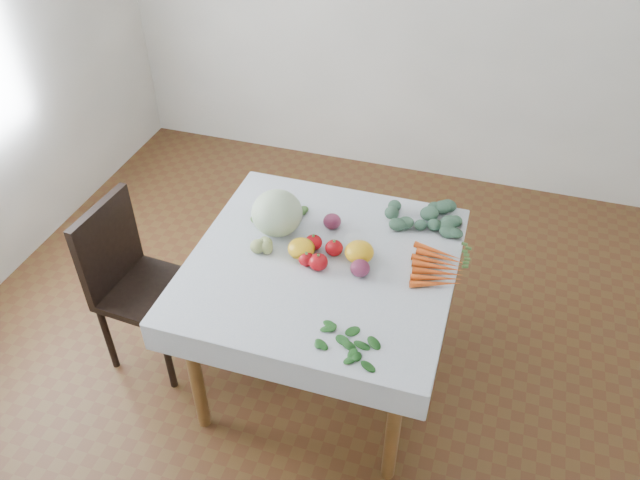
% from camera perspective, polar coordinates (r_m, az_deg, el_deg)
% --- Properties ---
extents(ground, '(4.00, 4.00, 0.00)m').
position_cam_1_polar(ground, '(3.23, 0.15, -12.05)').
color(ground, '#55381B').
extents(table, '(1.00, 1.00, 0.75)m').
position_cam_1_polar(table, '(2.75, 0.17, -3.56)').
color(table, brown).
rests_on(table, ground).
extents(tablecloth, '(1.12, 1.12, 0.01)m').
position_cam_1_polar(tablecloth, '(2.69, 0.18, -2.01)').
color(tablecloth, white).
rests_on(tablecloth, table).
extents(chair, '(0.43, 0.43, 0.89)m').
position_cam_1_polar(chair, '(3.11, -16.82, -3.10)').
color(chair, black).
rests_on(chair, ground).
extents(cabbage, '(0.30, 0.30, 0.21)m').
position_cam_1_polar(cabbage, '(2.79, -3.95, 2.47)').
color(cabbage, beige).
rests_on(cabbage, tablecloth).
extents(tomato_a, '(0.09, 0.09, 0.06)m').
position_cam_1_polar(tomato_a, '(2.65, -1.24, -1.78)').
color(tomato_a, '#AB0B13').
rests_on(tomato_a, tablecloth).
extents(tomato_b, '(0.11, 0.11, 0.07)m').
position_cam_1_polar(tomato_b, '(2.63, -0.14, -2.03)').
color(tomato_b, '#AB0B13').
rests_on(tomato_b, tablecloth).
extents(tomato_c, '(0.10, 0.10, 0.07)m').
position_cam_1_polar(tomato_c, '(2.70, 1.29, -0.73)').
color(tomato_c, '#AB0B13').
rests_on(tomato_c, tablecloth).
extents(tomato_d, '(0.10, 0.10, 0.07)m').
position_cam_1_polar(tomato_d, '(2.73, -0.60, -0.23)').
color(tomato_d, '#AB0B13').
rests_on(tomato_d, tablecloth).
extents(heirloom_back, '(0.14, 0.14, 0.09)m').
position_cam_1_polar(heirloom_back, '(2.67, 3.61, -1.10)').
color(heirloom_back, yellow).
rests_on(heirloom_back, tablecloth).
extents(heirloom_front, '(0.13, 0.13, 0.08)m').
position_cam_1_polar(heirloom_front, '(2.69, -1.72, -0.79)').
color(heirloom_front, yellow).
rests_on(heirloom_front, tablecloth).
extents(onion_a, '(0.11, 0.11, 0.07)m').
position_cam_1_polar(onion_a, '(2.84, 1.12, 1.72)').
color(onion_a, '#621C43').
rests_on(onion_a, tablecloth).
extents(onion_b, '(0.10, 0.10, 0.07)m').
position_cam_1_polar(onion_b, '(2.60, 3.69, -2.58)').
color(onion_b, '#621C43').
rests_on(onion_b, tablecloth).
extents(tomatillo_cluster, '(0.16, 0.12, 0.05)m').
position_cam_1_polar(tomatillo_cluster, '(2.74, -5.43, -0.45)').
color(tomatillo_cluster, '#A0B267').
rests_on(tomatillo_cluster, tablecloth).
extents(carrot_bunch, '(0.22, 0.29, 0.03)m').
position_cam_1_polar(carrot_bunch, '(2.68, 10.64, -2.44)').
color(carrot_bunch, '#E55019').
rests_on(carrot_bunch, tablecloth).
extents(kale_bunch, '(0.32, 0.30, 0.04)m').
position_cam_1_polar(kale_bunch, '(2.92, 9.22, 1.97)').
color(kale_bunch, '#3D654A').
rests_on(kale_bunch, tablecloth).
extents(basil_bunch, '(0.24, 0.18, 0.01)m').
position_cam_1_polar(basil_bunch, '(2.35, 2.50, -9.37)').
color(basil_bunch, '#1B5219').
rests_on(basil_bunch, tablecloth).
extents(dill_bunch, '(0.24, 0.20, 0.03)m').
position_cam_1_polar(dill_bunch, '(2.94, -3.91, 2.45)').
color(dill_bunch, '#4A6B31').
rests_on(dill_bunch, tablecloth).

